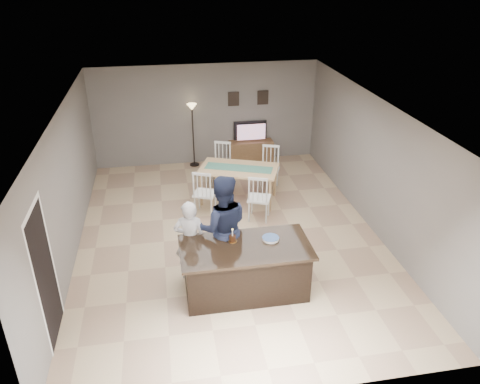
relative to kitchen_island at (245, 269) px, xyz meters
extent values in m
plane|color=tan|center=(0.00, 1.80, -0.45)|extent=(8.00, 8.00, 0.00)
plane|color=slate|center=(0.00, 5.80, 0.90)|extent=(6.00, 0.00, 6.00)
plane|color=slate|center=(0.00, -2.20, 0.90)|extent=(6.00, 0.00, 6.00)
plane|color=slate|center=(-3.00, 1.80, 0.90)|extent=(0.00, 8.00, 8.00)
plane|color=slate|center=(3.00, 1.80, 0.90)|extent=(0.00, 8.00, 8.00)
plane|color=white|center=(0.00, 1.80, 2.25)|extent=(8.00, 8.00, 0.00)
cube|color=black|center=(0.00, 0.00, -0.03)|extent=(2.00, 1.00, 0.85)
cube|color=black|center=(0.00, 0.00, 0.42)|extent=(2.15, 1.10, 0.05)
cube|color=brown|center=(1.20, 5.57, -0.15)|extent=(1.20, 0.40, 0.60)
imported|color=black|center=(1.20, 5.64, 0.41)|extent=(0.91, 0.12, 0.53)
plane|color=orange|center=(1.20, 5.56, 0.42)|extent=(0.78, 0.00, 0.78)
cube|color=black|center=(0.75, 5.78, 1.30)|extent=(0.30, 0.02, 0.38)
cube|color=black|center=(1.55, 5.78, 1.30)|extent=(0.30, 0.02, 0.38)
plane|color=black|center=(-2.99, -0.50, 0.60)|extent=(0.00, 2.10, 2.10)
plane|color=white|center=(-2.99, -0.50, 1.69)|extent=(0.00, 1.02, 1.02)
imported|color=#B2B2B7|center=(-0.87, 0.55, 0.30)|extent=(0.60, 0.45, 1.51)
imported|color=#181E35|center=(-0.30, 0.55, 0.51)|extent=(0.99, 0.79, 1.93)
cylinder|color=gold|center=(-0.18, 0.19, 0.45)|extent=(0.15, 0.15, 0.00)
cylinder|color=black|center=(-0.18, 0.19, 0.50)|extent=(0.11, 0.11, 0.10)
cylinder|color=white|center=(-0.18, 0.19, 0.61)|extent=(0.02, 0.02, 0.11)
sphere|color=#FFBF4C|center=(-0.18, 0.19, 0.67)|extent=(0.02, 0.02, 0.02)
cylinder|color=white|center=(0.45, 0.13, 0.45)|extent=(0.28, 0.28, 0.01)
cylinder|color=white|center=(0.45, 0.13, 0.47)|extent=(0.28, 0.28, 0.01)
cylinder|color=white|center=(0.45, 0.13, 0.48)|extent=(0.28, 0.28, 0.01)
cylinder|color=navy|center=(0.45, 0.13, 0.49)|extent=(0.28, 0.28, 0.00)
cube|color=tan|center=(0.46, 3.32, 0.35)|extent=(1.99, 1.56, 0.04)
cylinder|color=tan|center=(-0.42, 3.23, -0.06)|extent=(0.07, 0.07, 0.78)
cylinder|color=tan|center=(1.35, 3.41, -0.06)|extent=(0.07, 0.07, 0.78)
cube|color=#3E715D|center=(0.46, 3.32, 0.37)|extent=(1.57, 0.92, 0.01)
cube|color=silver|center=(-0.38, 2.82, 0.04)|extent=(0.59, 0.58, 0.04)
cylinder|color=silver|center=(-0.62, 2.73, -0.22)|extent=(0.04, 0.04, 0.47)
cylinder|color=silver|center=(-0.14, 2.92, -0.22)|extent=(0.04, 0.04, 0.47)
cube|color=silver|center=(-0.45, 2.64, 0.59)|extent=(0.40, 0.18, 0.05)
cube|color=silver|center=(0.75, 2.39, 0.04)|extent=(0.59, 0.58, 0.04)
cylinder|color=silver|center=(0.51, 2.29, -0.22)|extent=(0.04, 0.04, 0.47)
cylinder|color=silver|center=(0.98, 2.48, -0.22)|extent=(0.04, 0.04, 0.47)
cube|color=silver|center=(0.67, 2.20, 0.59)|extent=(0.40, 0.18, 0.05)
cube|color=silver|center=(0.18, 4.25, 0.04)|extent=(0.59, 0.58, 0.04)
cylinder|color=silver|center=(0.42, 4.35, -0.22)|extent=(0.04, 0.04, 0.47)
cylinder|color=silver|center=(-0.06, 4.16, -0.22)|extent=(0.04, 0.04, 0.47)
cube|color=silver|center=(0.25, 4.44, 0.59)|extent=(0.40, 0.18, 0.05)
cube|color=silver|center=(1.30, 3.82, 0.04)|extent=(0.59, 0.58, 0.04)
cylinder|color=silver|center=(1.54, 3.91, -0.22)|extent=(0.04, 0.04, 0.47)
cylinder|color=silver|center=(1.07, 3.72, -0.22)|extent=(0.04, 0.04, 0.47)
cube|color=silver|center=(1.38, 4.00, 0.59)|extent=(0.40, 0.18, 0.05)
cylinder|color=black|center=(-0.38, 5.59, -0.44)|extent=(0.26, 0.26, 0.03)
cylinder|color=black|center=(-0.38, 5.59, 0.36)|extent=(0.03, 0.03, 1.59)
cone|color=#FFDA8C|center=(-0.38, 5.59, 1.19)|extent=(0.26, 0.26, 0.17)
camera|label=1|loc=(-1.20, -6.31, 4.66)|focal=35.00mm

